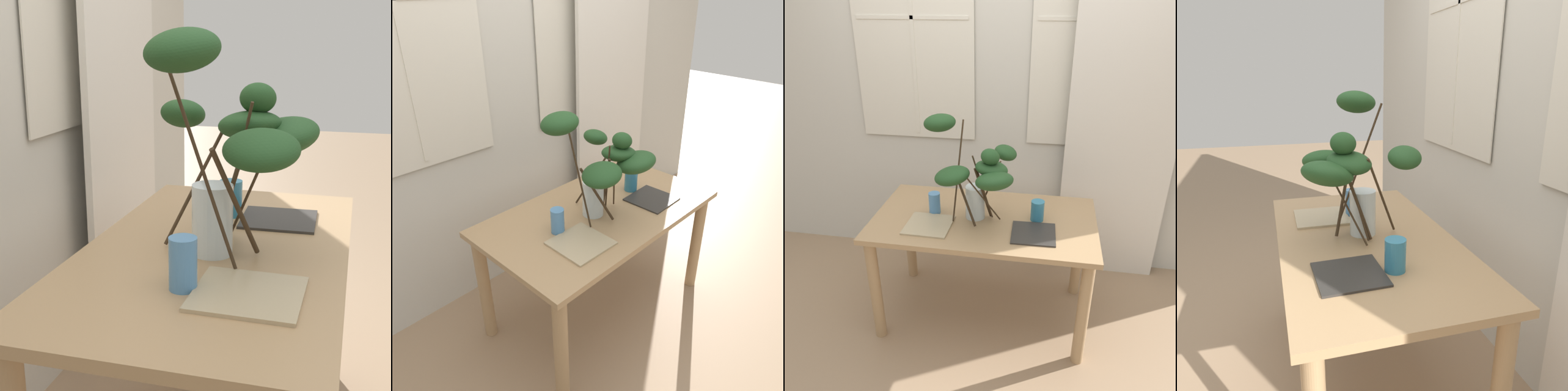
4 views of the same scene
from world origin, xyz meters
The scene contains 9 objects.
ground centered at (0.00, 0.00, 0.00)m, with size 14.00×14.00×0.00m, color #9E7F60.
back_wall_with_windows centered at (0.00, 0.79, 1.39)m, with size 4.21×0.14×2.75m.
curtain_sheer_side centered at (0.83, 0.64, 1.11)m, with size 0.74×0.03×2.22m, color silver.
dining_table centered at (0.00, 0.00, 0.61)m, with size 1.34×0.76×0.74m.
vase_with_branches centered at (-0.05, -0.07, 1.07)m, with size 0.60×0.56×0.64m.
drinking_glass_blue_left centered at (-0.31, 0.01, 0.80)m, with size 0.07×0.07×0.13m, color #4C84BC.
drinking_glass_blue_right centered at (0.32, 0.03, 0.80)m, with size 0.08×0.08×0.13m, color teal.
plate_square_left centered at (-0.31, -0.15, 0.74)m, with size 0.26×0.26×0.01m, color tan.
plate_square_right centered at (0.31, -0.14, 0.74)m, with size 0.25×0.25×0.01m, color #2D2B28.
Camera 2 is at (-1.45, -1.30, 1.91)m, focal length 36.63 mm.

